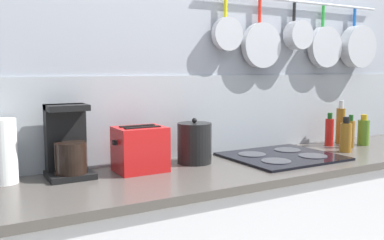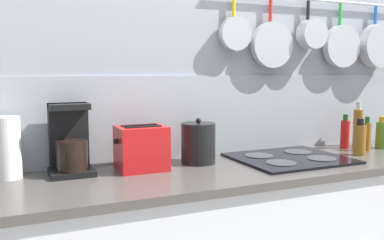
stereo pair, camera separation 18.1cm
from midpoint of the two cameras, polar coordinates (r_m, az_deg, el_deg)
The scene contains 12 objects.
wall_back at distance 2.23m, azimuth 0.47°, elevation 5.22°, with size 7.20×0.16×2.60m.
countertop at distance 2.00m, azimuth 4.98°, elevation -6.42°, with size 3.33×0.57×0.03m.
paper_towel_roll at distance 1.83m, azimuth -26.50°, elevation -3.78°, with size 0.10×0.10×0.25m.
coffee_maker at distance 1.84m, azimuth -18.97°, elevation -3.49°, with size 0.18×0.17×0.30m.
toaster at distance 1.87m, azimuth -9.70°, elevation -3.86°, with size 0.23×0.17×0.20m.
kettle at distance 2.01m, azimuth -2.26°, elevation -3.10°, with size 0.16×0.16×0.21m.
cooktop at distance 2.17m, azimuth 9.61°, elevation -4.81°, with size 0.52×0.46×0.01m.
bottle_cooking_wine at distance 2.39m, azimuth 17.79°, elevation -2.13°, with size 0.06×0.06×0.19m.
bottle_vinegar at distance 2.55m, azimuth 15.95°, elevation -1.47°, with size 0.05×0.05×0.19m.
bottle_hot_sauce at distance 2.53m, azimuth 18.49°, elevation -1.69°, with size 0.04×0.04×0.19m.
bottle_dish_soap at distance 2.65m, azimuth 17.37°, elevation -0.60°, with size 0.05×0.05×0.26m.
bottle_sesame_oil at distance 2.64m, azimuth 20.11°, elevation -1.48°, with size 0.07×0.07×0.18m.
Camera 1 is at (-1.20, -1.56, 1.33)m, focal length 40.00 mm.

